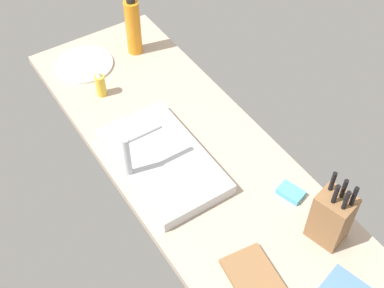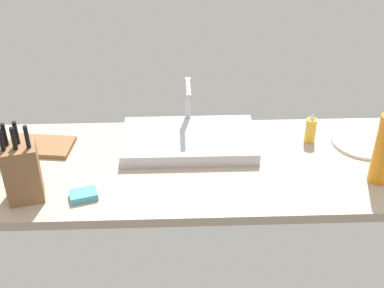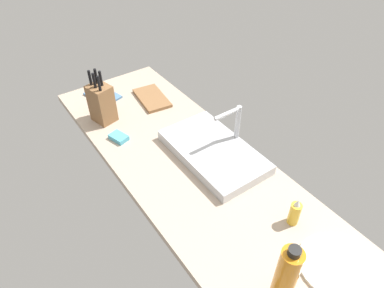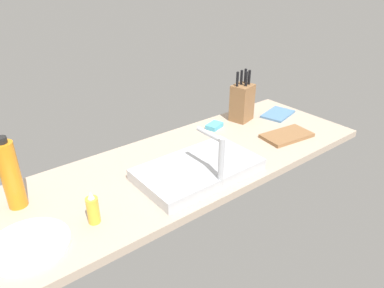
{
  "view_description": "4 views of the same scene",
  "coord_description": "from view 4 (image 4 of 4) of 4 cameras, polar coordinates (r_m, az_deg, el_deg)",
  "views": [
    {
      "loc": [
        -104.75,
        69.06,
        150.61
      ],
      "look_at": [
        -0.95,
        1.15,
        11.62
      ],
      "focal_mm": 47.84,
      "sensor_mm": 36.0,
      "label": 1
    },
    {
      "loc": [
        -2.75,
        -154.0,
        111.69
      ],
      "look_at": [
        2.98,
        1.95,
        10.68
      ],
      "focal_mm": 47.79,
      "sensor_mm": 36.0,
      "label": 2
    },
    {
      "loc": [
        93.35,
        -64.63,
        112.78
      ],
      "look_at": [
        -4.37,
        4.37,
        9.66
      ],
      "focal_mm": 32.21,
      "sensor_mm": 36.0,
      "label": 3
    },
    {
      "loc": [
        83.54,
        110.65,
        84.19
      ],
      "look_at": [
        -5.22,
        -1.68,
        9.95
      ],
      "focal_mm": 33.52,
      "sensor_mm": 36.0,
      "label": 4
    }
  ],
  "objects": [
    {
      "name": "countertop_slab",
      "position": [
        1.61,
        -1.09,
        -3.33
      ],
      "size": [
        181.23,
        61.08,
        3.5
      ],
      "primitive_type": "cube",
      "color": "tan",
      "rests_on": "ground"
    },
    {
      "name": "faucet",
      "position": [
        1.37,
        4.07,
        -2.1
      ],
      "size": [
        5.5,
        15.0,
        22.23
      ],
      "color": "#B7BABF",
      "rests_on": "countertop_slab"
    },
    {
      "name": "sink_basin",
      "position": [
        1.5,
        0.98,
        -4.05
      ],
      "size": [
        50.94,
        29.41,
        4.85
      ],
      "primitive_type": "cube",
      "color": "#B7BABF",
      "rests_on": "countertop_slab"
    },
    {
      "name": "dish_sponge",
      "position": [
        1.92,
        3.58,
        2.92
      ],
      "size": [
        10.33,
        8.31,
        2.4
      ],
      "primitive_type": "cube",
      "rotation": [
        0.0,
        0.0,
        0.29
      ],
      "color": "#4CA3BC",
      "rests_on": "countertop_slab"
    },
    {
      "name": "soap_bottle",
      "position": [
        1.27,
        -15.49,
        -9.95
      ],
      "size": [
        4.23,
        4.23,
        12.65
      ],
      "color": "gold",
      "rests_on": "countertop_slab"
    },
    {
      "name": "cutting_board",
      "position": [
        1.88,
        14.84,
        1.32
      ],
      "size": [
        26.92,
        17.21,
        1.8
      ],
      "primitive_type": "cube",
      "rotation": [
        0.0,
        0.0,
        -0.13
      ],
      "color": "brown",
      "rests_on": "countertop_slab"
    },
    {
      "name": "dish_towel",
      "position": [
        2.14,
        13.5,
        4.66
      ],
      "size": [
        22.34,
        17.31,
        1.2
      ],
      "primitive_type": "cube",
      "rotation": [
        0.0,
        0.0,
        0.25
      ],
      "color": "teal",
      "rests_on": "countertop_slab"
    },
    {
      "name": "water_bottle",
      "position": [
        1.41,
        -26.91,
        -4.38
      ],
      "size": [
        6.74,
        6.74,
        27.96
      ],
      "color": "orange",
      "rests_on": "countertop_slab"
    },
    {
      "name": "dinner_plate",
      "position": [
        1.28,
        -24.56,
        -14.38
      ],
      "size": [
        25.7,
        25.7,
        1.2
      ],
      "primitive_type": "cylinder",
      "color": "silver",
      "rests_on": "countertop_slab"
    },
    {
      "name": "knife_block",
      "position": [
        2.0,
        7.97,
        6.64
      ],
      "size": [
        13.26,
        12.03,
        28.1
      ],
      "rotation": [
        0.0,
        0.0,
        0.24
      ],
      "color": "brown",
      "rests_on": "countertop_slab"
    }
  ]
}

